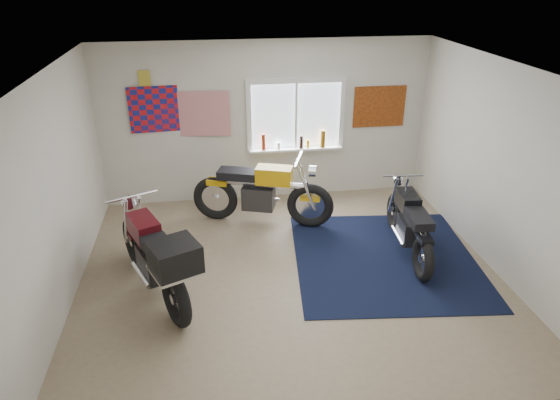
{
  "coord_description": "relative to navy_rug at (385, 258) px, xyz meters",
  "views": [
    {
      "loc": [
        -0.95,
        -5.55,
        3.78
      ],
      "look_at": [
        -0.07,
        0.4,
        0.91
      ],
      "focal_mm": 32.0,
      "sensor_mm": 36.0,
      "label": 1
    }
  ],
  "objects": [
    {
      "name": "ground",
      "position": [
        -1.38,
        -0.16,
        -0.01
      ],
      "size": [
        5.5,
        5.5,
        0.0
      ],
      "primitive_type": "plane",
      "color": "#9E896B",
      "rests_on": "ground"
    },
    {
      "name": "room_shell",
      "position": [
        -1.38,
        -0.16,
        1.63
      ],
      "size": [
        5.5,
        5.5,
        5.5
      ],
      "color": "white",
      "rests_on": "ground"
    },
    {
      "name": "navy_rug",
      "position": [
        0.0,
        0.0,
        0.0
      ],
      "size": [
        2.76,
        2.85,
        0.01
      ],
      "primitive_type": "cube",
      "rotation": [
        0.0,
        0.0,
        -0.1
      ],
      "color": "black",
      "rests_on": "ground"
    },
    {
      "name": "window_assembly",
      "position": [
        -0.88,
        2.31,
        1.36
      ],
      "size": [
        1.66,
        0.17,
        1.26
      ],
      "color": "white",
      "rests_on": "room_shell"
    },
    {
      "name": "oil_bottles",
      "position": [
        -0.82,
        2.24,
        1.02
      ],
      "size": [
        1.1,
        0.09,
        0.3
      ],
      "color": "maroon",
      "rests_on": "window_assembly"
    },
    {
      "name": "flag_display",
      "position": [
        -3.28,
        2.32,
        2.14
      ],
      "size": [
        1.6,
        0.1,
        1.17
      ],
      "color": "red",
      "rests_on": "room_shell"
    },
    {
      "name": "triumph_poster",
      "position": [
        0.57,
        2.32,
        1.54
      ],
      "size": [
        0.9,
        0.03,
        0.7
      ],
      "primitive_type": "cube",
      "color": "#A54C14",
      "rests_on": "room_shell"
    },
    {
      "name": "yellow_triumph",
      "position": [
        -1.59,
        1.35,
        0.49
      ],
      "size": [
        2.19,
        0.93,
        1.14
      ],
      "rotation": [
        0.0,
        0.0,
        -0.32
      ],
      "color": "black",
      "rests_on": "ground"
    },
    {
      "name": "black_chrome_bike",
      "position": [
        0.36,
        0.13,
        0.43
      ],
      "size": [
        0.6,
        1.96,
        1.0
      ],
      "rotation": [
        0.0,
        0.0,
        1.48
      ],
      "color": "black",
      "rests_on": "navy_rug"
    },
    {
      "name": "maroon_tourer",
      "position": [
        -3.06,
        -0.45,
        0.58
      ],
      "size": [
        1.2,
        2.13,
        1.12
      ],
      "rotation": [
        0.0,
        0.0,
        1.99
      ],
      "color": "black",
      "rests_on": "ground"
    }
  ]
}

